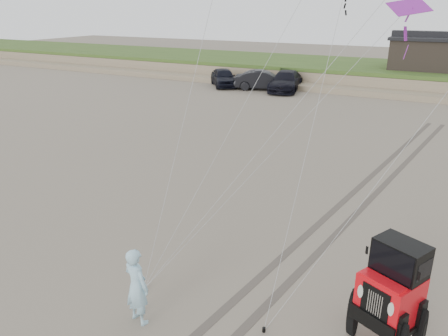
{
  "coord_description": "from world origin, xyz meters",
  "views": [
    {
      "loc": [
        4.73,
        -8.03,
        7.26
      ],
      "look_at": [
        -1.08,
        3.0,
        2.6
      ],
      "focal_mm": 35.0,
      "sensor_mm": 36.0,
      "label": 1
    }
  ],
  "objects_px": {
    "truck_a": "(224,77)",
    "jeep": "(388,306)",
    "truck_b": "(263,80)",
    "truck_c": "(286,81)",
    "cabin": "(427,52)",
    "man": "(137,286)"
  },
  "relations": [
    {
      "from": "truck_a",
      "to": "jeep",
      "type": "relative_size",
      "value": 0.9
    },
    {
      "from": "truck_b",
      "to": "truck_c",
      "type": "bearing_deg",
      "value": -95.53
    },
    {
      "from": "cabin",
      "to": "truck_c",
      "type": "bearing_deg",
      "value": -144.98
    },
    {
      "from": "truck_c",
      "to": "man",
      "type": "bearing_deg",
      "value": -85.88
    },
    {
      "from": "cabin",
      "to": "truck_a",
      "type": "relative_size",
      "value": 1.3
    },
    {
      "from": "jeep",
      "to": "truck_c",
      "type": "bearing_deg",
      "value": 139.85
    },
    {
      "from": "cabin",
      "to": "man",
      "type": "bearing_deg",
      "value": -94.75
    },
    {
      "from": "truck_a",
      "to": "jeep",
      "type": "distance_m",
      "value": 34.04
    },
    {
      "from": "cabin",
      "to": "truck_b",
      "type": "relative_size",
      "value": 1.22
    },
    {
      "from": "cabin",
      "to": "man",
      "type": "height_order",
      "value": "cabin"
    },
    {
      "from": "cabin",
      "to": "truck_b",
      "type": "bearing_deg",
      "value": -147.89
    },
    {
      "from": "truck_a",
      "to": "jeep",
      "type": "height_order",
      "value": "jeep"
    },
    {
      "from": "jeep",
      "to": "man",
      "type": "bearing_deg",
      "value": -134.44
    },
    {
      "from": "cabin",
      "to": "truck_b",
      "type": "distance_m",
      "value": 15.24
    },
    {
      "from": "truck_b",
      "to": "jeep",
      "type": "xyz_separation_m",
      "value": [
        14.99,
        -28.3,
        0.17
      ]
    },
    {
      "from": "truck_a",
      "to": "truck_c",
      "type": "height_order",
      "value": "truck_c"
    },
    {
      "from": "man",
      "to": "cabin",
      "type": "bearing_deg",
      "value": -81.22
    },
    {
      "from": "truck_a",
      "to": "truck_b",
      "type": "distance_m",
      "value": 4.04
    },
    {
      "from": "truck_c",
      "to": "jeep",
      "type": "relative_size",
      "value": 1.08
    },
    {
      "from": "truck_b",
      "to": "jeep",
      "type": "relative_size",
      "value": 0.95
    },
    {
      "from": "cabin",
      "to": "jeep",
      "type": "xyz_separation_m",
      "value": [
        2.23,
        -36.31,
        -2.21
      ]
    },
    {
      "from": "cabin",
      "to": "man",
      "type": "xyz_separation_m",
      "value": [
        -3.18,
        -38.28,
        -2.24
      ]
    }
  ]
}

